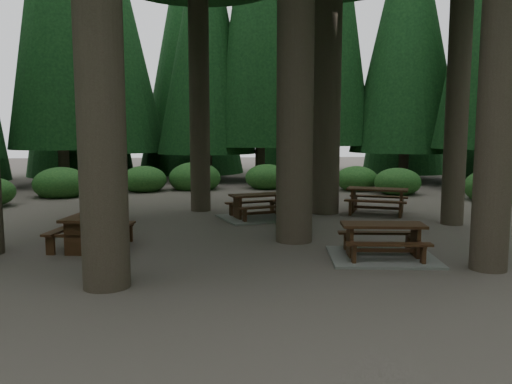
{
  "coord_description": "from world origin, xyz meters",
  "views": [
    {
      "loc": [
        -1.01,
        -11.12,
        2.52
      ],
      "look_at": [
        -0.05,
        0.71,
        1.1
      ],
      "focal_mm": 35.0,
      "sensor_mm": 36.0,
      "label": 1
    }
  ],
  "objects": [
    {
      "name": "picnic_table_a",
      "position": [
        2.32,
        -1.54,
        0.23
      ],
      "size": [
        2.28,
        1.96,
        0.71
      ],
      "rotation": [
        0.0,
        0.0,
        -0.12
      ],
      "color": "gray",
      "rests_on": "ground"
    },
    {
      "name": "ground",
      "position": [
        0.0,
        0.0,
        0.0
      ],
      "size": [
        80.0,
        80.0,
        0.0
      ],
      "primitive_type": "plane",
      "color": "#514A42",
      "rests_on": "ground"
    },
    {
      "name": "picnic_table_b",
      "position": [
        -3.73,
        -0.14,
        0.5
      ],
      "size": [
        1.69,
        1.96,
        0.75
      ],
      "rotation": [
        0.0,
        0.0,
        1.39
      ],
      "color": "#351F10",
      "rests_on": "ground"
    },
    {
      "name": "picnic_table_c",
      "position": [
        0.26,
        3.32,
        0.24
      ],
      "size": [
        2.58,
        2.34,
        0.73
      ],
      "rotation": [
        0.0,
        0.0,
        0.31
      ],
      "color": "gray",
      "rests_on": "ground"
    },
    {
      "name": "shrub_ring",
      "position": [
        0.7,
        0.75,
        0.4
      ],
      "size": [
        23.86,
        24.64,
        1.49
      ],
      "color": "#1C531E",
      "rests_on": "ground"
    },
    {
      "name": "picnic_table_d",
      "position": [
        4.01,
        3.95,
        0.53
      ],
      "size": [
        2.27,
        2.08,
        0.79
      ],
      "rotation": [
        0.0,
        0.0,
        -0.41
      ],
      "color": "#351F10",
      "rests_on": "ground"
    }
  ]
}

